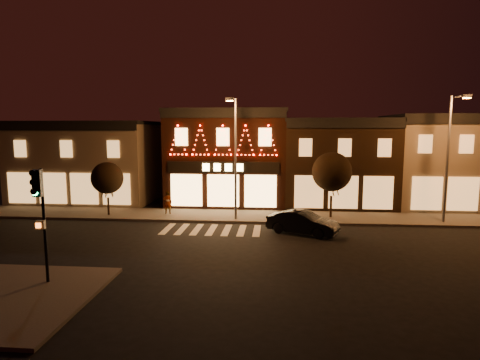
# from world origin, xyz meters

# --- Properties ---
(ground) EXTENTS (120.00, 120.00, 0.00)m
(ground) POSITION_xyz_m (0.00, 0.00, 0.00)
(ground) COLOR black
(ground) RESTS_ON ground
(sidewalk_far) EXTENTS (44.00, 4.00, 0.15)m
(sidewalk_far) POSITION_xyz_m (2.00, 8.00, 0.07)
(sidewalk_far) COLOR #47423D
(sidewalk_far) RESTS_ON ground
(sidewalk_near) EXTENTS (7.00, 7.00, 0.15)m
(sidewalk_near) POSITION_xyz_m (-6.50, -7.50, 0.07)
(sidewalk_near) COLOR #47423D
(sidewalk_near) RESTS_ON ground
(building_left) EXTENTS (12.20, 8.28, 7.30)m
(building_left) POSITION_xyz_m (-13.00, 13.99, 3.66)
(building_left) COLOR #7E6C5A
(building_left) RESTS_ON ground
(building_pulp) EXTENTS (10.20, 8.34, 8.30)m
(building_pulp) POSITION_xyz_m (0.00, 13.98, 4.16)
(building_pulp) COLOR black
(building_pulp) RESTS_ON ground
(building_right_a) EXTENTS (9.20, 8.28, 7.50)m
(building_right_a) POSITION_xyz_m (9.50, 13.99, 3.76)
(building_right_a) COLOR black
(building_right_a) RESTS_ON ground
(building_right_b) EXTENTS (9.20, 8.28, 7.80)m
(building_right_b) POSITION_xyz_m (18.50, 13.99, 3.91)
(building_right_b) COLOR #7E6C5A
(building_right_b) RESTS_ON ground
(traffic_signal_near) EXTENTS (0.39, 0.51, 4.90)m
(traffic_signal_near) POSITION_xyz_m (-5.57, -6.07, 3.61)
(traffic_signal_near) COLOR black
(traffic_signal_near) RESTS_ON sidewalk_near
(streetlamp_mid) EXTENTS (0.59, 1.98, 8.61)m
(streetlamp_mid) POSITION_xyz_m (1.30, 6.47, 5.20)
(streetlamp_mid) COLOR #59595E
(streetlamp_mid) RESTS_ON sidewalk_far
(streetlamp_right) EXTENTS (0.59, 2.01, 8.73)m
(streetlamp_right) POSITION_xyz_m (16.04, 6.84, 5.28)
(streetlamp_right) COLOR #59595E
(streetlamp_right) RESTS_ON sidewalk_far
(tree_left) EXTENTS (2.40, 2.40, 4.02)m
(tree_left) POSITION_xyz_m (-8.47, 7.31, 2.96)
(tree_left) COLOR black
(tree_left) RESTS_ON sidewalk_far
(tree_right) EXTENTS (2.88, 2.88, 4.82)m
(tree_right) POSITION_xyz_m (8.30, 7.94, 3.53)
(tree_right) COLOR black
(tree_right) RESTS_ON sidewalk_far
(dark_sedan) EXTENTS (4.74, 3.30, 1.48)m
(dark_sedan) POSITION_xyz_m (5.93, 3.53, 0.74)
(dark_sedan) COLOR black
(dark_sedan) RESTS_ON ground
(pedestrian) EXTENTS (0.69, 0.50, 1.75)m
(pedestrian) POSITION_xyz_m (-4.06, 8.07, 1.02)
(pedestrian) COLOR gray
(pedestrian) RESTS_ON sidewalk_far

